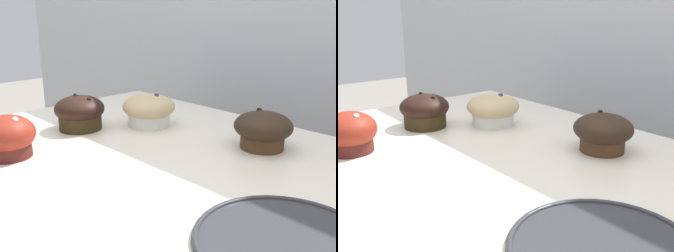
% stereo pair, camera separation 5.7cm
% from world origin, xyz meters
% --- Properties ---
extents(muffin_front_center, '(0.09, 0.09, 0.07)m').
position_xyz_m(muffin_front_center, '(-0.23, -0.19, 0.99)').
color(muffin_front_center, '#4B1B18').
rests_on(muffin_front_center, display_counter).
extents(muffin_back_left, '(0.10, 0.10, 0.08)m').
position_xyz_m(muffin_back_left, '(-0.28, -0.02, 0.99)').
color(muffin_back_left, '#2D2411').
rests_on(muffin_back_left, display_counter).
extents(muffin_back_right, '(0.11, 0.11, 0.07)m').
position_xyz_m(muffin_back_right, '(0.05, 0.16, 0.99)').
color(muffin_back_right, '#482F1B').
rests_on(muffin_back_right, display_counter).
extents(muffin_front_right, '(0.11, 0.11, 0.07)m').
position_xyz_m(muffin_front_right, '(-0.20, 0.11, 0.99)').
color(muffin_front_right, silver).
rests_on(muffin_front_right, display_counter).
extents(serving_plate, '(0.21, 0.21, 0.01)m').
position_xyz_m(serving_plate, '(0.24, -0.08, 0.96)').
color(serving_plate, '#2D2D33').
rests_on(serving_plate, display_counter).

